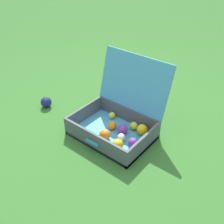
# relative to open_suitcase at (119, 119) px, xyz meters

# --- Properties ---
(ground_plane) EXTENTS (16.00, 16.00, 0.00)m
(ground_plane) POSITION_rel_open_suitcase_xyz_m (-0.07, -0.03, -0.12)
(ground_plane) COLOR #336B28
(open_suitcase) EXTENTS (0.59, 0.56, 0.56)m
(open_suitcase) POSITION_rel_open_suitcase_xyz_m (0.00, 0.00, 0.00)
(open_suitcase) COLOR #4799C6
(open_suitcase) RESTS_ON ground
(stray_ball_on_grass) EXTENTS (0.10, 0.10, 0.10)m
(stray_ball_on_grass) POSITION_rel_open_suitcase_xyz_m (-0.72, -0.12, -0.07)
(stray_ball_on_grass) COLOR navy
(stray_ball_on_grass) RESTS_ON ground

